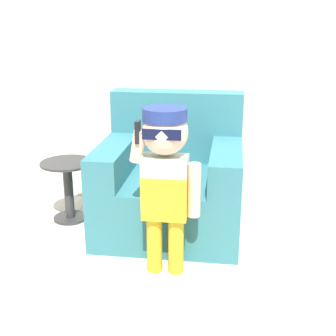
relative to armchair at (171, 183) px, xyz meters
name	(u,v)px	position (x,y,z in m)	size (l,w,h in m)	color
ground_plane	(192,233)	(0.17, -0.12, -0.34)	(10.00, 10.00, 0.00)	beige
wall_back	(202,46)	(0.17, 0.52, 0.96)	(10.00, 0.05, 2.60)	silver
armchair	(171,183)	(0.00, 0.00, 0.00)	(1.02, 0.97, 0.98)	teal
person_child	(165,166)	(0.05, -0.67, 0.35)	(0.42, 0.32, 1.04)	gold
side_table	(68,185)	(-0.81, 0.00, -0.06)	(0.40, 0.40, 0.47)	#333333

